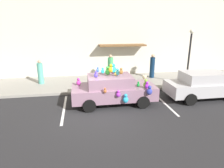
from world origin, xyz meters
The scene contains 12 objects.
ground_plane centered at (0.00, 0.00, 0.00)m, with size 60.00×60.00×0.00m, color #262628.
sidewalk centered at (0.00, 5.00, 0.07)m, with size 24.00×4.00×0.15m, color gray.
storefront_building centered at (0.02, 7.14, 3.19)m, with size 24.00×1.25×6.40m.
parking_stripe_front centered at (3.54, 1.00, 0.00)m, with size 0.12×3.60×0.01m, color silver.
parking_stripe_rear centered at (-1.80, 1.00, 0.00)m, with size 0.12×3.60×0.01m, color silver.
plush_covered_car centered at (0.77, 1.30, 0.81)m, with size 4.39×2.14×2.22m.
parked_sedan_behind centered at (6.11, 1.22, 0.79)m, with size 4.51×1.93×1.54m.
teddy_bear_on_sidewalk centered at (3.27, 3.54, 0.50)m, with size 0.40×0.33×0.77m.
street_lamp_post centered at (6.27, 3.50, 2.41)m, with size 0.28×0.28×3.66m.
pedestrian_near_shopfront centered at (-3.61, 5.22, 0.91)m, with size 0.37×0.37×1.65m.
pedestrian_walking_past centered at (4.54, 5.53, 0.98)m, with size 0.37×0.37×1.80m.
pedestrian_by_lamp centered at (1.29, 5.41, 1.01)m, with size 0.39×0.39×1.87m.
Camera 1 is at (-0.87, -8.38, 4.12)m, focal length 31.24 mm.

